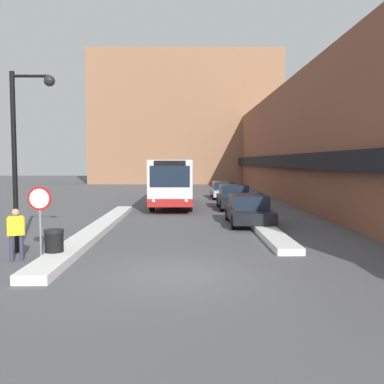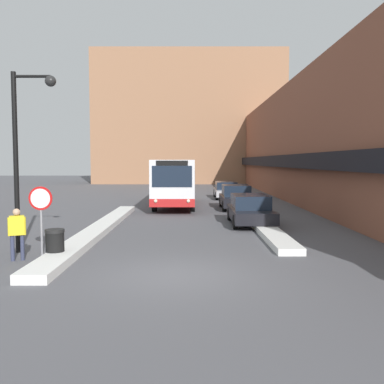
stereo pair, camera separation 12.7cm
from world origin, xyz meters
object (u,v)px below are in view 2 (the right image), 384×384
object	(u,v)px
street_lamp	(22,141)
parked_car_back	(224,190)
stop_sign	(39,206)
trash_bin	(53,245)
pedestrian	(15,230)
parked_car_middle	(234,197)
city_bus	(174,181)
parked_car_front	(249,209)

from	to	relation	value
street_lamp	parked_car_back	bearing A→B (deg)	68.40
parked_car_back	stop_sign	bearing A→B (deg)	-109.64
trash_bin	pedestrian	bearing A→B (deg)	-174.92
pedestrian	stop_sign	bearing A→B (deg)	31.64
parked_car_back	street_lamp	distance (m)	22.74
parked_car_middle	trash_bin	xyz separation A→B (m)	(-7.02, -14.14, -0.28)
city_bus	parked_car_back	world-z (taller)	city_bus
trash_bin	parked_car_back	bearing A→B (deg)	72.32
city_bus	trash_bin	xyz separation A→B (m)	(-3.10, -15.84, -1.23)
city_bus	stop_sign	bearing A→B (deg)	-103.74
parked_car_back	stop_sign	world-z (taller)	stop_sign
street_lamp	pedestrian	xyz separation A→B (m)	(0.16, -1.17, -2.74)
stop_sign	street_lamp	xyz separation A→B (m)	(-0.65, 0.47, 2.09)
parked_car_front	pedestrian	distance (m)	11.10
parked_car_front	street_lamp	bearing A→B (deg)	-142.49
parked_car_middle	trash_bin	bearing A→B (deg)	-116.42
stop_sign	trash_bin	xyz separation A→B (m)	(0.62, -0.60, -1.14)
parked_car_front	street_lamp	world-z (taller)	street_lamp
street_lamp	pedestrian	distance (m)	2.99
parked_car_middle	stop_sign	size ratio (longest dim) A/B	1.95
city_bus	street_lamp	bearing A→B (deg)	-106.50
stop_sign	trash_bin	distance (m)	1.43
pedestrian	trash_bin	xyz separation A→B (m)	(1.12, 0.10, -0.48)
parked_car_middle	pedestrian	bearing A→B (deg)	-119.76
stop_sign	parked_car_middle	bearing A→B (deg)	60.53
street_lamp	trash_bin	world-z (taller)	street_lamp
parked_car_middle	parked_car_back	distance (m)	7.89
parked_car_back	parked_car_front	bearing A→B (deg)	-90.00
parked_car_front	trash_bin	xyz separation A→B (m)	(-7.02, -7.44, -0.24)
pedestrian	city_bus	bearing A→B (deg)	51.85
street_lamp	pedestrian	bearing A→B (deg)	-82.46
parked_car_front	trash_bin	bearing A→B (deg)	-133.34
city_bus	pedestrian	bearing A→B (deg)	-104.82
city_bus	parked_car_back	size ratio (longest dim) A/B	2.21
parked_car_middle	pedestrian	distance (m)	16.40
street_lamp	trash_bin	xyz separation A→B (m)	(1.27, -1.07, -3.23)
parked_car_back	pedestrian	bearing A→B (deg)	-110.20
trash_bin	parked_car_middle	bearing A→B (deg)	63.58
city_bus	street_lamp	xyz separation A→B (m)	(-4.37, -14.77, 2.00)
stop_sign	trash_bin	size ratio (longest dim) A/B	2.35
parked_car_middle	street_lamp	size ratio (longest dim) A/B	0.74
city_bus	parked_car_front	distance (m)	9.32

